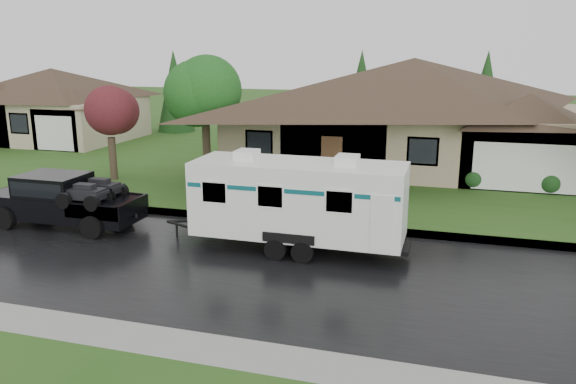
% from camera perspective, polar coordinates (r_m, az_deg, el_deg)
% --- Properties ---
extents(ground, '(140.00, 140.00, 0.00)m').
position_cam_1_polar(ground, '(18.00, 2.29, -5.77)').
color(ground, '#29561B').
rests_on(ground, ground).
extents(road, '(140.00, 8.00, 0.01)m').
position_cam_1_polar(road, '(16.20, 0.55, -8.09)').
color(road, black).
rests_on(road, ground).
extents(curb, '(140.00, 0.50, 0.15)m').
position_cam_1_polar(curb, '(20.05, 3.85, -3.45)').
color(curb, gray).
rests_on(curb, ground).
extents(lawn, '(140.00, 26.00, 0.15)m').
position_cam_1_polar(lawn, '(32.26, 8.79, 3.23)').
color(lawn, '#29561B').
rests_on(lawn, ground).
extents(house_main, '(19.44, 10.80, 6.90)m').
position_cam_1_polar(house_main, '(30.42, 13.08, 9.06)').
color(house_main, tan).
rests_on(house_main, lawn).
extents(house_far, '(10.80, 8.64, 5.80)m').
position_cam_1_polar(house_far, '(41.46, -22.60, 8.79)').
color(house_far, tan).
rests_on(house_far, lawn).
extents(tree_left_green, '(3.37, 3.37, 5.58)m').
position_cam_1_polar(tree_left_green, '(27.66, -8.46, 9.67)').
color(tree_left_green, '#382B1E').
rests_on(tree_left_green, lawn).
extents(tree_red, '(2.76, 2.76, 4.57)m').
position_cam_1_polar(tree_red, '(27.63, -17.69, 7.68)').
color(tree_red, '#382B1E').
rests_on(tree_red, lawn).
extents(shrub_row, '(13.60, 1.00, 1.00)m').
position_cam_1_polar(shrub_row, '(26.38, 11.47, 1.92)').
color(shrub_row, '#143814').
rests_on(shrub_row, lawn).
extents(pickup_truck, '(5.63, 2.14, 1.88)m').
position_cam_1_polar(pickup_truck, '(21.60, -22.08, -0.62)').
color(pickup_truck, black).
rests_on(pickup_truck, ground).
extents(travel_trailer, '(6.94, 2.44, 3.11)m').
position_cam_1_polar(travel_trailer, '(17.46, 1.08, -0.71)').
color(travel_trailer, white).
rests_on(travel_trailer, ground).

